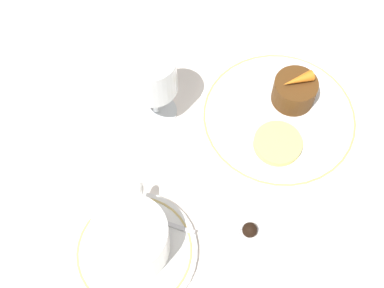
{
  "coord_description": "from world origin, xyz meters",
  "views": [
    {
      "loc": [
        -0.39,
        0.03,
        0.66
      ],
      "look_at": [
        -0.07,
        0.07,
        0.04
      ],
      "focal_mm": 50.0,
      "sensor_mm": 36.0,
      "label": 1
    }
  ],
  "objects_px": {
    "fork": "(253,229)",
    "dinner_plate": "(279,118)",
    "dessert_cake": "(294,91)",
    "wine_glass": "(153,76)",
    "coffee_cup": "(131,239)"
  },
  "relations": [
    {
      "from": "wine_glass",
      "to": "dessert_cake",
      "type": "relative_size",
      "value": 2.04
    },
    {
      "from": "coffee_cup",
      "to": "fork",
      "type": "relative_size",
      "value": 0.68
    },
    {
      "from": "dinner_plate",
      "to": "fork",
      "type": "relative_size",
      "value": 1.33
    },
    {
      "from": "coffee_cup",
      "to": "fork",
      "type": "distance_m",
      "value": 0.16
    },
    {
      "from": "fork",
      "to": "dessert_cake",
      "type": "height_order",
      "value": "dessert_cake"
    },
    {
      "from": "coffee_cup",
      "to": "dessert_cake",
      "type": "relative_size",
      "value": 1.94
    },
    {
      "from": "wine_glass",
      "to": "dessert_cake",
      "type": "bearing_deg",
      "value": -79.39
    },
    {
      "from": "fork",
      "to": "dessert_cake",
      "type": "bearing_deg",
      "value": -11.56
    },
    {
      "from": "dinner_plate",
      "to": "wine_glass",
      "type": "relative_size",
      "value": 1.85
    },
    {
      "from": "fork",
      "to": "dinner_plate",
      "type": "bearing_deg",
      "value": -8.11
    },
    {
      "from": "coffee_cup",
      "to": "fork",
      "type": "height_order",
      "value": "coffee_cup"
    },
    {
      "from": "coffee_cup",
      "to": "wine_glass",
      "type": "distance_m",
      "value": 0.21
    },
    {
      "from": "dinner_plate",
      "to": "fork",
      "type": "bearing_deg",
      "value": 171.89
    },
    {
      "from": "coffee_cup",
      "to": "wine_glass",
      "type": "bearing_deg",
      "value": 1.32
    },
    {
      "from": "coffee_cup",
      "to": "wine_glass",
      "type": "relative_size",
      "value": 0.95
    }
  ]
}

